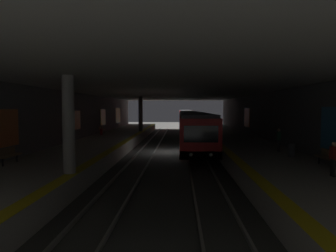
{
  "coord_description": "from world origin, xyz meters",
  "views": [
    {
      "loc": [
        -27.51,
        -0.79,
        4.09
      ],
      "look_at": [
        10.9,
        0.69,
        1.79
      ],
      "focal_mm": 31.7,
      "sensor_mm": 36.0,
      "label": 1
    }
  ],
  "objects_px": {
    "bench_right_near": "(8,154)",
    "suitcase_rolling": "(101,132)",
    "person_waiting_near": "(334,158)",
    "trash_bin": "(291,150)",
    "pillar_far": "(141,114)",
    "bench_right_mid": "(102,129)",
    "pillar_near": "(69,125)",
    "bench_left_mid": "(327,156)",
    "metro_train": "(188,121)",
    "person_walking_mid": "(279,139)"
  },
  "relations": [
    {
      "from": "pillar_far",
      "to": "person_walking_mid",
      "type": "bearing_deg",
      "value": -145.99
    },
    {
      "from": "metro_train",
      "to": "suitcase_rolling",
      "type": "relative_size",
      "value": 59.92
    },
    {
      "from": "metro_train",
      "to": "pillar_far",
      "type": "bearing_deg",
      "value": 148.16
    },
    {
      "from": "pillar_far",
      "to": "metro_train",
      "type": "height_order",
      "value": "pillar_far"
    },
    {
      "from": "metro_train",
      "to": "bench_right_near",
      "type": "height_order",
      "value": "metro_train"
    },
    {
      "from": "pillar_near",
      "to": "bench_left_mid",
      "type": "xyz_separation_m",
      "value": [
        2.19,
        -12.88,
        -1.75
      ]
    },
    {
      "from": "bench_left_mid",
      "to": "suitcase_rolling",
      "type": "relative_size",
      "value": 1.68
    },
    {
      "from": "pillar_near",
      "to": "pillar_far",
      "type": "height_order",
      "value": "same"
    },
    {
      "from": "bench_right_mid",
      "to": "person_walking_mid",
      "type": "bearing_deg",
      "value": -130.99
    },
    {
      "from": "person_walking_mid",
      "to": "pillar_near",
      "type": "bearing_deg",
      "value": 121.66
    },
    {
      "from": "pillar_far",
      "to": "bench_right_mid",
      "type": "xyz_separation_m",
      "value": [
        -3.8,
        4.18,
        -1.75
      ]
    },
    {
      "from": "bench_right_near",
      "to": "person_walking_mid",
      "type": "xyz_separation_m",
      "value": [
        5.33,
        -16.31,
        0.35
      ]
    },
    {
      "from": "bench_right_mid",
      "to": "bench_right_near",
      "type": "bearing_deg",
      "value": 180.0
    },
    {
      "from": "metro_train",
      "to": "bench_right_near",
      "type": "distance_m",
      "value": 35.51
    },
    {
      "from": "person_walking_mid",
      "to": "suitcase_rolling",
      "type": "xyz_separation_m",
      "value": [
        12.25,
        15.85,
        -0.52
      ]
    },
    {
      "from": "person_waiting_near",
      "to": "person_walking_mid",
      "type": "distance_m",
      "value": 7.68
    },
    {
      "from": "bench_right_near",
      "to": "trash_bin",
      "type": "xyz_separation_m",
      "value": [
        2.99,
        -16.33,
        -0.1
      ]
    },
    {
      "from": "pillar_near",
      "to": "trash_bin",
      "type": "bearing_deg",
      "value": -67.07
    },
    {
      "from": "suitcase_rolling",
      "to": "bench_right_mid",
      "type": "bearing_deg",
      "value": 13.44
    },
    {
      "from": "pillar_far",
      "to": "bench_right_near",
      "type": "distance_m",
      "value": 23.73
    },
    {
      "from": "metro_train",
      "to": "trash_bin",
      "type": "distance_m",
      "value": 31.36
    },
    {
      "from": "person_waiting_near",
      "to": "metro_train",
      "type": "bearing_deg",
      "value": 8.57
    },
    {
      "from": "bench_right_mid",
      "to": "suitcase_rolling",
      "type": "relative_size",
      "value": 1.68
    },
    {
      "from": "metro_train",
      "to": "bench_left_mid",
      "type": "distance_m",
      "value": 34.39
    },
    {
      "from": "bench_right_near",
      "to": "suitcase_rolling",
      "type": "relative_size",
      "value": 1.68
    },
    {
      "from": "bench_left_mid",
      "to": "suitcase_rolling",
      "type": "xyz_separation_m",
      "value": [
        17.54,
        16.61,
        -0.17
      ]
    },
    {
      "from": "person_waiting_near",
      "to": "suitcase_rolling",
      "type": "height_order",
      "value": "person_waiting_near"
    },
    {
      "from": "pillar_near",
      "to": "pillar_far",
      "type": "xyz_separation_m",
      "value": [
        25.45,
        0.0,
        0.0
      ]
    },
    {
      "from": "person_waiting_near",
      "to": "pillar_near",
      "type": "bearing_deg",
      "value": 89.04
    },
    {
      "from": "pillar_far",
      "to": "bench_left_mid",
      "type": "relative_size",
      "value": 2.68
    },
    {
      "from": "bench_right_mid",
      "to": "trash_bin",
      "type": "bearing_deg",
      "value": -135.31
    },
    {
      "from": "pillar_near",
      "to": "person_walking_mid",
      "type": "xyz_separation_m",
      "value": [
        7.48,
        -12.12,
        -1.4
      ]
    },
    {
      "from": "person_waiting_near",
      "to": "trash_bin",
      "type": "relative_size",
      "value": 1.83
    },
    {
      "from": "metro_train",
      "to": "person_walking_mid",
      "type": "height_order",
      "value": "metro_train"
    },
    {
      "from": "bench_right_near",
      "to": "trash_bin",
      "type": "distance_m",
      "value": 16.61
    },
    {
      "from": "metro_train",
      "to": "bench_right_mid",
      "type": "distance_m",
      "value": 17.92
    },
    {
      "from": "person_walking_mid",
      "to": "person_waiting_near",
      "type": "bearing_deg",
      "value": 179.09
    },
    {
      "from": "bench_left_mid",
      "to": "bench_right_near",
      "type": "xyz_separation_m",
      "value": [
        -0.04,
        17.07,
        0.0
      ]
    },
    {
      "from": "pillar_near",
      "to": "trash_bin",
      "type": "height_order",
      "value": "pillar_near"
    },
    {
      "from": "pillar_near",
      "to": "metro_train",
      "type": "distance_m",
      "value": 36.61
    },
    {
      "from": "suitcase_rolling",
      "to": "trash_bin",
      "type": "xyz_separation_m",
      "value": [
        -14.59,
        -15.88,
        0.07
      ]
    },
    {
      "from": "pillar_near",
      "to": "suitcase_rolling",
      "type": "distance_m",
      "value": 20.17
    },
    {
      "from": "person_waiting_near",
      "to": "suitcase_rolling",
      "type": "relative_size",
      "value": 1.54
    },
    {
      "from": "pillar_near",
      "to": "person_waiting_near",
      "type": "height_order",
      "value": "pillar_near"
    },
    {
      "from": "pillar_near",
      "to": "bench_left_mid",
      "type": "bearing_deg",
      "value": -80.35
    },
    {
      "from": "pillar_far",
      "to": "bench_right_mid",
      "type": "distance_m",
      "value": 5.92
    },
    {
      "from": "person_walking_mid",
      "to": "suitcase_rolling",
      "type": "height_order",
      "value": "person_walking_mid"
    },
    {
      "from": "metro_train",
      "to": "person_walking_mid",
      "type": "distance_m",
      "value": 29.06
    },
    {
      "from": "pillar_far",
      "to": "pillar_near",
      "type": "bearing_deg",
      "value": 180.0
    },
    {
      "from": "suitcase_rolling",
      "to": "pillar_near",
      "type": "bearing_deg",
      "value": -169.31
    }
  ]
}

